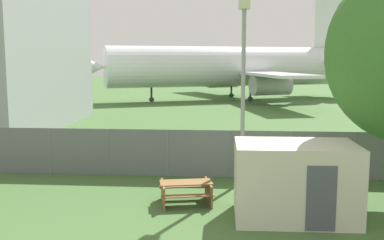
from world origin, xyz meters
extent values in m
cylinder|color=slate|center=(-5.09, 10.51, 1.00)|extent=(0.07, 0.07, 1.99)
cylinder|color=slate|center=(-2.55, 10.51, 1.00)|extent=(0.07, 0.07, 1.99)
cylinder|color=slate|center=(0.00, 10.51, 1.00)|extent=(0.07, 0.07, 1.99)
cylinder|color=slate|center=(2.55, 10.51, 1.00)|extent=(0.07, 0.07, 1.99)
cylinder|color=slate|center=(5.09, 10.51, 1.00)|extent=(0.07, 0.07, 1.99)
cylinder|color=slate|center=(7.64, 10.51, 1.00)|extent=(0.07, 0.07, 1.99)
cube|color=slate|center=(0.00, 10.51, 1.00)|extent=(56.00, 0.01, 1.99)
cylinder|color=silver|center=(2.69, 47.18, 4.05)|extent=(29.46, 15.74, 4.78)
cone|color=silver|center=(-13.34, 40.62, 4.05)|extent=(6.23, 6.23, 4.78)
cone|color=silver|center=(19.28, 53.97, 4.05)|extent=(7.16, 6.24, 4.30)
cube|color=silver|center=(7.52, 39.32, 3.33)|extent=(7.36, 14.06, 0.30)
cylinder|color=#939399|center=(7.16, 41.35, 2.11)|extent=(4.79, 3.62, 2.15)
cube|color=silver|center=(0.62, 56.18, 3.33)|extent=(10.39, 13.72, 0.30)
cylinder|color=#939399|center=(1.79, 54.48, 2.11)|extent=(4.79, 3.62, 2.15)
cube|color=silver|center=(15.41, 52.39, 10.02)|extent=(4.07, 1.85, 7.17)
cube|color=silver|center=(15.19, 52.30, 4.53)|extent=(7.52, 11.18, 0.20)
cylinder|color=#2D2D33|center=(-6.29, 43.51, 0.83)|extent=(0.24, 0.24, 1.66)
cylinder|color=#2D2D33|center=(-6.29, 43.51, 0.28)|extent=(0.63, 0.49, 0.56)
cylinder|color=#2D2D33|center=(5.16, 45.10, 0.83)|extent=(0.24, 0.24, 1.66)
cylinder|color=#2D2D33|center=(5.16, 45.10, 0.28)|extent=(0.63, 0.49, 0.56)
cylinder|color=#2D2D33|center=(2.99, 50.40, 0.83)|extent=(0.24, 0.24, 1.66)
cylinder|color=#2D2D33|center=(2.99, 50.40, 0.28)|extent=(0.63, 0.49, 0.56)
cube|color=beige|center=(4.58, 5.81, 1.18)|extent=(3.70, 2.37, 2.36)
cube|color=#4C515B|center=(5.15, 4.65, 1.00)|extent=(0.84, 0.04, 1.90)
cube|color=brown|center=(1.10, 6.96, 0.74)|extent=(1.88, 1.10, 0.04)
cube|color=brown|center=(0.99, 7.51, 0.44)|extent=(1.79, 0.63, 0.04)
cube|color=brown|center=(1.22, 6.41, 0.44)|extent=(1.79, 0.63, 0.04)
cube|color=brown|center=(1.87, 7.12, 0.37)|extent=(0.34, 1.38, 0.74)
cube|color=brown|center=(0.34, 6.80, 0.37)|extent=(0.34, 1.38, 0.74)
cylinder|color=#99999E|center=(3.09, 9.73, 3.39)|extent=(0.16, 0.16, 6.79)
cube|color=beige|center=(3.09, 9.73, 6.97)|extent=(0.44, 0.44, 0.36)
camera|label=1|loc=(2.48, -7.82, 4.89)|focal=42.00mm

